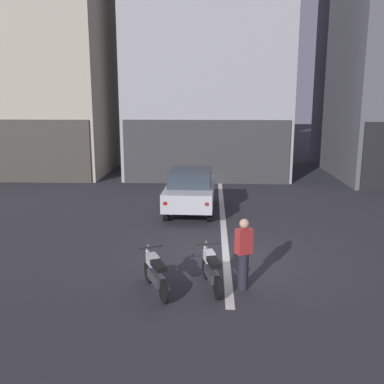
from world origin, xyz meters
name	(u,v)px	position (x,y,z in m)	size (l,w,h in m)	color
ground_plane	(226,258)	(0.00, 0.00, 0.00)	(120.00, 120.00, 0.00)	#2B2B30
lane_centre_line	(222,205)	(0.00, 6.00, 0.00)	(0.20, 18.00, 0.01)	silver
building_mid_block	(208,57)	(-0.72, 14.04, 6.48)	(8.67, 7.23, 12.99)	#9E9EA3
car_silver_crossing_near	(190,189)	(-1.22, 4.86, 0.89)	(1.86, 4.14, 1.64)	black
motorcycle_silver_row_leftmost	(155,273)	(-1.66, -2.22, 0.46)	(0.78, 1.55, 0.98)	black
motorcycle_white_row_left_mid	(211,269)	(-0.41, -1.94, 0.46)	(0.58, 1.64, 0.98)	black
person_by_motorcycles	(244,254)	(0.32, -1.97, 0.86)	(0.42, 0.37, 1.67)	#23232D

